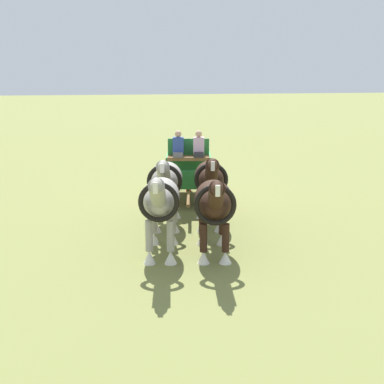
# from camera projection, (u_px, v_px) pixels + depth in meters

# --- Properties ---
(ground_plane) EXTENTS (220.00, 220.00, 0.00)m
(ground_plane) POSITION_uv_depth(u_px,v_px,m) (189.00, 197.00, 19.15)
(ground_plane) COLOR olive
(show_wagon) EXTENTS (5.81, 2.55, 2.64)m
(show_wagon) POSITION_uv_depth(u_px,v_px,m) (189.00, 167.00, 18.72)
(show_wagon) COLOR #236B2D
(show_wagon) RESTS_ON ground
(draft_horse_rear_near) EXTENTS (3.07, 1.36, 2.29)m
(draft_horse_rear_near) POSITION_uv_depth(u_px,v_px,m) (210.00, 180.00, 15.19)
(draft_horse_rear_near) COLOR #331E14
(draft_horse_rear_near) RESTS_ON ground
(draft_horse_rear_off) EXTENTS (3.16, 1.42, 2.24)m
(draft_horse_rear_off) POSITION_uv_depth(u_px,v_px,m) (166.00, 181.00, 15.20)
(draft_horse_rear_off) COLOR #9E998E
(draft_horse_rear_off) RESTS_ON ground
(draft_horse_lead_near) EXTENTS (3.03, 1.38, 2.21)m
(draft_horse_lead_near) POSITION_uv_depth(u_px,v_px,m) (214.00, 203.00, 12.67)
(draft_horse_lead_near) COLOR #331E14
(draft_horse_lead_near) RESTS_ON ground
(draft_horse_lead_off) EXTENTS (3.10, 1.37, 2.28)m
(draft_horse_lead_off) POSITION_uv_depth(u_px,v_px,m) (161.00, 201.00, 12.65)
(draft_horse_lead_off) COLOR #9E998E
(draft_horse_lead_off) RESTS_ON ground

